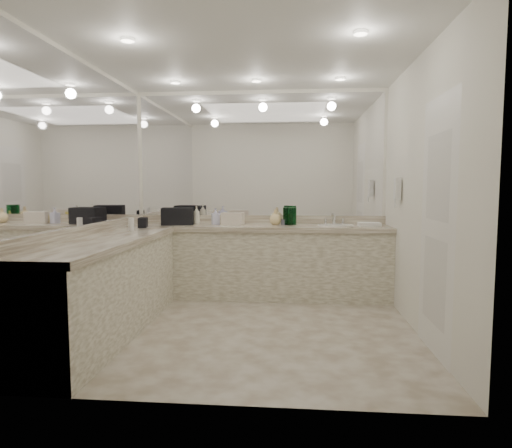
# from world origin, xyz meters

# --- Properties ---
(floor) EXTENTS (3.20, 3.20, 0.00)m
(floor) POSITION_xyz_m (0.00, 0.00, 0.00)
(floor) COLOR beige
(floor) RESTS_ON ground
(ceiling) EXTENTS (3.20, 3.20, 0.00)m
(ceiling) POSITION_xyz_m (0.00, 0.00, 2.60)
(ceiling) COLOR white
(ceiling) RESTS_ON floor
(wall_back) EXTENTS (3.20, 0.02, 2.60)m
(wall_back) POSITION_xyz_m (0.00, 1.50, 1.30)
(wall_back) COLOR silver
(wall_back) RESTS_ON floor
(wall_left) EXTENTS (0.02, 3.00, 2.60)m
(wall_left) POSITION_xyz_m (-1.60, 0.00, 1.30)
(wall_left) COLOR silver
(wall_left) RESTS_ON floor
(wall_right) EXTENTS (0.02, 3.00, 2.60)m
(wall_right) POSITION_xyz_m (1.60, 0.00, 1.30)
(wall_right) COLOR silver
(wall_right) RESTS_ON floor
(vanity_back_base) EXTENTS (3.20, 0.60, 0.84)m
(vanity_back_base) POSITION_xyz_m (0.00, 1.20, 0.42)
(vanity_back_base) COLOR silver
(vanity_back_base) RESTS_ON floor
(vanity_back_top) EXTENTS (3.20, 0.64, 0.06)m
(vanity_back_top) POSITION_xyz_m (0.00, 1.19, 0.87)
(vanity_back_top) COLOR beige
(vanity_back_top) RESTS_ON vanity_back_base
(vanity_left_base) EXTENTS (0.60, 2.40, 0.84)m
(vanity_left_base) POSITION_xyz_m (-1.30, -0.30, 0.42)
(vanity_left_base) COLOR silver
(vanity_left_base) RESTS_ON floor
(vanity_left_top) EXTENTS (0.64, 2.42, 0.06)m
(vanity_left_top) POSITION_xyz_m (-1.29, -0.30, 0.87)
(vanity_left_top) COLOR beige
(vanity_left_top) RESTS_ON vanity_left_base
(backsplash_back) EXTENTS (3.20, 0.04, 0.10)m
(backsplash_back) POSITION_xyz_m (0.00, 1.48, 0.95)
(backsplash_back) COLOR beige
(backsplash_back) RESTS_ON vanity_back_top
(backsplash_left) EXTENTS (0.04, 3.00, 0.10)m
(backsplash_left) POSITION_xyz_m (-1.58, 0.00, 0.95)
(backsplash_left) COLOR beige
(backsplash_left) RESTS_ON vanity_left_top
(mirror_back) EXTENTS (3.12, 0.01, 1.55)m
(mirror_back) POSITION_xyz_m (0.00, 1.49, 1.77)
(mirror_back) COLOR white
(mirror_back) RESTS_ON wall_back
(mirror_left) EXTENTS (0.01, 2.92, 1.55)m
(mirror_left) POSITION_xyz_m (-1.59, 0.00, 1.77)
(mirror_left) COLOR white
(mirror_left) RESTS_ON wall_left
(sink) EXTENTS (0.44, 0.44, 0.03)m
(sink) POSITION_xyz_m (0.95, 1.20, 0.90)
(sink) COLOR white
(sink) RESTS_ON vanity_back_top
(faucet) EXTENTS (0.24, 0.16, 0.14)m
(faucet) POSITION_xyz_m (0.95, 1.41, 0.97)
(faucet) COLOR silver
(faucet) RESTS_ON vanity_back_top
(wall_phone) EXTENTS (0.06, 0.10, 0.24)m
(wall_phone) POSITION_xyz_m (1.56, 0.70, 1.35)
(wall_phone) COLOR white
(wall_phone) RESTS_ON wall_right
(door) EXTENTS (0.02, 0.82, 2.10)m
(door) POSITION_xyz_m (1.59, -0.50, 1.05)
(door) COLOR white
(door) RESTS_ON wall_right
(black_toiletry_bag) EXTENTS (0.42, 0.31, 0.22)m
(black_toiletry_bag) POSITION_xyz_m (-1.01, 1.16, 1.01)
(black_toiletry_bag) COLOR black
(black_toiletry_bag) RESTS_ON vanity_back_top
(black_bag_spill) EXTENTS (0.13, 0.22, 0.11)m
(black_bag_spill) POSITION_xyz_m (-1.30, 0.74, 0.95)
(black_bag_spill) COLOR black
(black_bag_spill) RESTS_ON vanity_left_top
(cream_cosmetic_case) EXTENTS (0.28, 0.19, 0.15)m
(cream_cosmetic_case) POSITION_xyz_m (-0.31, 1.18, 0.98)
(cream_cosmetic_case) COLOR beige
(cream_cosmetic_case) RESTS_ON vanity_back_top
(hand_towel) EXTENTS (0.26, 0.18, 0.04)m
(hand_towel) POSITION_xyz_m (1.35, 1.18, 0.92)
(hand_towel) COLOR white
(hand_towel) RESTS_ON vanity_back_top
(lotion_left) EXTENTS (0.06, 0.06, 0.14)m
(lotion_left) POSITION_xyz_m (-1.30, 0.38, 0.97)
(lotion_left) COLOR white
(lotion_left) RESTS_ON vanity_left_top
(soap_bottle_a) EXTENTS (0.09, 0.09, 0.23)m
(soap_bottle_a) POSITION_xyz_m (-0.80, 1.29, 1.01)
(soap_bottle_a) COLOR white
(soap_bottle_a) RESTS_ON vanity_back_top
(soap_bottle_b) EXTENTS (0.12, 0.12, 0.21)m
(soap_bottle_b) POSITION_xyz_m (-0.54, 1.21, 1.00)
(soap_bottle_b) COLOR silver
(soap_bottle_b) RESTS_ON vanity_back_top
(soap_bottle_c) EXTENTS (0.16, 0.16, 0.19)m
(soap_bottle_c) POSITION_xyz_m (0.21, 1.25, 1.00)
(soap_bottle_c) COLOR #EED08C
(soap_bottle_c) RESTS_ON vanity_back_top
(green_bottle_0) EXTENTS (0.07, 0.07, 0.22)m
(green_bottle_0) POSITION_xyz_m (0.44, 1.26, 1.01)
(green_bottle_0) COLOR #0A521F
(green_bottle_0) RESTS_ON vanity_back_top
(green_bottle_1) EXTENTS (0.07, 0.07, 0.21)m
(green_bottle_1) POSITION_xyz_m (0.34, 1.31, 1.00)
(green_bottle_1) COLOR #0A521F
(green_bottle_1) RESTS_ON vanity_back_top
(green_bottle_2) EXTENTS (0.07, 0.07, 0.22)m
(green_bottle_2) POSITION_xyz_m (0.34, 1.22, 1.01)
(green_bottle_2) COLOR #0A521F
(green_bottle_2) RESTS_ON vanity_back_top
(green_bottle_3) EXTENTS (0.07, 0.07, 0.21)m
(green_bottle_3) POSITION_xyz_m (0.39, 1.21, 1.01)
(green_bottle_3) COLOR #0A521F
(green_bottle_3) RESTS_ON vanity_back_top
(amenity_bottle_0) EXTENTS (0.05, 0.05, 0.10)m
(amenity_bottle_0) POSITION_xyz_m (-0.88, 1.20, 0.95)
(amenity_bottle_0) COLOR silver
(amenity_bottle_0) RESTS_ON vanity_back_top
(amenity_bottle_1) EXTENTS (0.06, 0.06, 0.12)m
(amenity_bottle_1) POSITION_xyz_m (-0.44, 1.26, 0.96)
(amenity_bottle_1) COLOR #F2D84C
(amenity_bottle_1) RESTS_ON vanity_back_top
(amenity_bottle_2) EXTENTS (0.05, 0.05, 0.13)m
(amenity_bottle_2) POSITION_xyz_m (0.40, 1.27, 0.97)
(amenity_bottle_2) COLOR #F2D84C
(amenity_bottle_2) RESTS_ON vanity_back_top
(amenity_bottle_3) EXTENTS (0.04, 0.04, 0.14)m
(amenity_bottle_3) POSITION_xyz_m (-0.93, 1.31, 0.97)
(amenity_bottle_3) COLOR white
(amenity_bottle_3) RESTS_ON vanity_back_top
(amenity_bottle_4) EXTENTS (0.05, 0.05, 0.07)m
(amenity_bottle_4) POSITION_xyz_m (0.31, 1.21, 0.94)
(amenity_bottle_4) COLOR #3F3F4C
(amenity_bottle_4) RESTS_ON vanity_back_top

